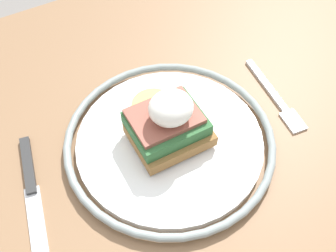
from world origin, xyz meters
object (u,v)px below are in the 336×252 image
knife (32,191)px  sandwich (167,121)px  plate (168,139)px  fork (276,98)px

knife → sandwich: bearing=175.8°
plate → fork: (-0.17, 0.01, -0.01)m
plate → knife: size_ratio=1.44×
sandwich → plate: bearing=100.3°
fork → knife: 0.34m
plate → fork: size_ratio=1.91×
plate → fork: bearing=177.1°
plate → sandwich: sandwich is taller
sandwich → knife: sandwich is taller
knife → plate: bearing=175.3°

